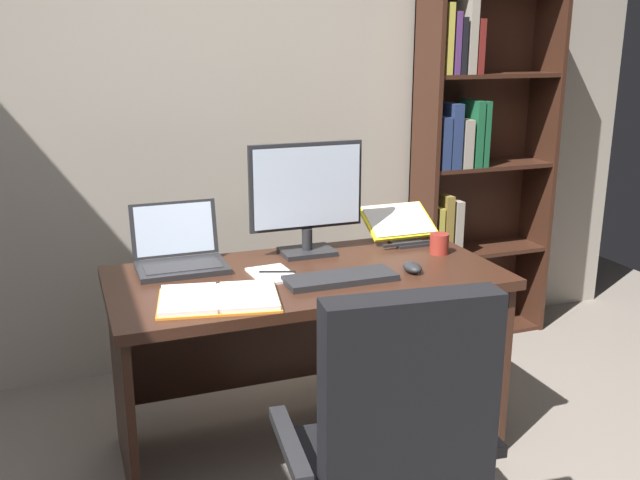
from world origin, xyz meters
TOP-DOWN VIEW (x-y plane):
  - wall_back at (0.00, 1.96)m, footprint 4.63×0.12m
  - desk at (-0.01, 1.01)m, footprint 1.50×0.73m
  - bookshelf at (1.22, 1.75)m, footprint 0.76×0.28m
  - office_chair at (-0.05, 0.07)m, footprint 0.65×0.60m
  - monitor at (0.08, 1.17)m, footprint 0.49×0.16m
  - laptop at (-0.45, 1.18)m, footprint 0.34×0.29m
  - keyboard at (0.08, 0.80)m, footprint 0.42×0.15m
  - computer_mouse at (0.38, 0.80)m, footprint 0.06×0.10m
  - reading_stand_with_book at (0.54, 1.23)m, footprint 0.32×0.26m
  - open_binder at (-0.39, 0.75)m, footprint 0.46×0.36m
  - notepad at (-0.14, 0.95)m, footprint 0.17×0.22m
  - pen at (-0.12, 0.95)m, footprint 0.13×0.05m
  - coffee_mug at (0.60, 0.98)m, footprint 0.08×0.08m

SIDE VIEW (x-z plane):
  - office_chair at x=-0.05m, z-range -0.08..0.93m
  - desk at x=-0.01m, z-range 0.17..0.92m
  - notepad at x=-0.14m, z-range 0.76..0.77m
  - open_binder at x=-0.39m, z-range 0.76..0.78m
  - keyboard at x=0.08m, z-range 0.76..0.78m
  - pen at x=-0.12m, z-range 0.77..0.78m
  - computer_mouse at x=0.38m, z-range 0.76..0.80m
  - coffee_mug at x=0.60m, z-range 0.76..0.84m
  - laptop at x=-0.45m, z-range 0.69..0.93m
  - reading_stand_with_book at x=0.54m, z-range 0.76..0.90m
  - bookshelf at x=1.22m, z-range -0.05..1.88m
  - monitor at x=0.08m, z-range 0.76..1.23m
  - wall_back at x=0.00m, z-range 0.00..2.72m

